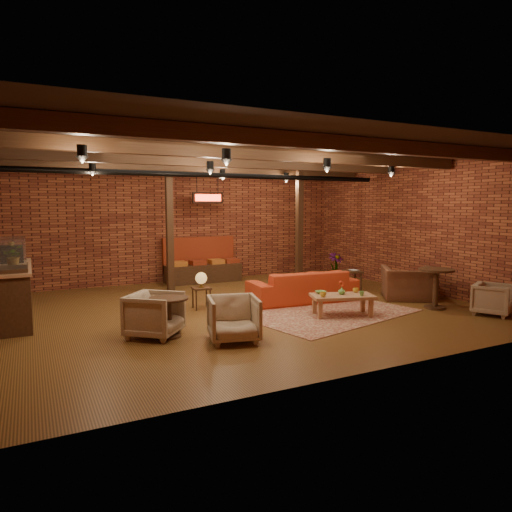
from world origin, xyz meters
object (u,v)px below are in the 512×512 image
armchair_b (234,317)px  round_table_right (436,282)px  round_table_left (169,310)px  sofa (303,286)px  side_table_book (351,272)px  side_table_lamp (201,281)px  plant_tall (336,238)px  armchair_far (493,298)px  armchair_a (155,313)px  coffee_table (342,297)px  armchair_right (409,278)px

armchair_b → round_table_right: bearing=16.7°
round_table_left → armchair_b: bearing=-37.8°
sofa → side_table_book: sofa is taller
side_table_lamp → round_table_left: side_table_lamp is taller
sofa → side_table_book: size_ratio=4.29×
round_table_left → plant_tall: bearing=29.0°
side_table_lamp → armchair_far: 5.85m
side_table_lamp → armchair_a: armchair_a is taller
side_table_lamp → armchair_a: 2.11m
side_table_lamp → round_table_left: bearing=-124.4°
armchair_a → armchair_far: bearing=-62.9°
round_table_right → plant_tall: (0.06, 3.57, 0.68)m
round_table_left → armchair_a: armchair_a is taller
side_table_lamp → plant_tall: bearing=17.5°
round_table_right → armchair_far: 1.09m
side_table_lamp → round_table_left: 2.08m
side_table_lamp → plant_tall: size_ratio=0.31×
side_table_book → coffee_table: bearing=-132.2°
coffee_table → armchair_far: armchair_far is taller
coffee_table → round_table_left: bearing=178.7°
round_table_left → armchair_far: armchair_far is taller
round_table_right → plant_tall: 3.64m
armchair_right → armchair_far: bearing=135.9°
coffee_table → armchair_b: armchair_b is taller
armchair_right → side_table_book: armchair_right is taller
sofa → armchair_a: (-3.65, -1.23, 0.05)m
armchair_b → round_table_left: bearing=156.3°
armchair_right → plant_tall: bearing=-53.2°
plant_tall → coffee_table: bearing=-124.6°
round_table_right → round_table_left: bearing=175.4°
round_table_left → round_table_right: 5.60m
armchair_right → side_table_book: 1.50m
round_table_left → side_table_book: round_table_left is taller
side_table_lamp → side_table_book: (4.06, 0.19, -0.11)m
round_table_left → coffee_table: bearing=-1.3°
coffee_table → armchair_far: (2.71, -1.28, -0.03)m
armchair_right → round_table_right: 0.97m
side_table_book → round_table_right: round_table_right is taller
sofa → armchair_b: 3.28m
coffee_table → plant_tall: bearing=55.4°
armchair_right → armchair_far: size_ratio=1.65×
armchair_right → plant_tall: plant_tall is taller
sofa → armchair_a: size_ratio=2.98×
armchair_b → side_table_book: armchair_b is taller
side_table_book → armchair_far: armchair_far is taller
armchair_a → armchair_b: armchair_a is taller
armchair_a → armchair_b: 1.33m
coffee_table → armchair_right: armchair_right is taller
side_table_book → plant_tall: 1.49m
side_table_lamp → plant_tall: plant_tall is taller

